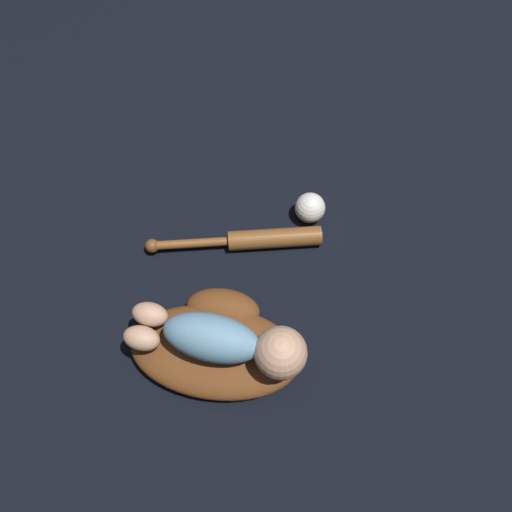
# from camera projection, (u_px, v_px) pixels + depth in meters

# --- Properties ---
(ground_plane) EXTENTS (6.00, 6.00, 0.00)m
(ground_plane) POSITION_uv_depth(u_px,v_px,m) (193.00, 379.00, 1.09)
(ground_plane) COLOR black
(baseball_glove) EXTENTS (0.42, 0.33, 0.08)m
(baseball_glove) POSITION_uv_depth(u_px,v_px,m) (216.00, 344.00, 1.09)
(baseball_glove) COLOR brown
(baseball_glove) RESTS_ON ground
(baby_figure) EXTENTS (0.37, 0.24, 0.11)m
(baby_figure) POSITION_uv_depth(u_px,v_px,m) (227.00, 341.00, 1.00)
(baby_figure) COLOR #6693B2
(baby_figure) RESTS_ON baseball_glove
(baseball_bat) EXTENTS (0.43, 0.10, 0.05)m
(baseball_bat) POSITION_uv_depth(u_px,v_px,m) (256.00, 239.00, 1.22)
(baseball_bat) COLOR brown
(baseball_bat) RESTS_ON ground
(baseball) EXTENTS (0.08, 0.08, 0.08)m
(baseball) POSITION_uv_depth(u_px,v_px,m) (310.00, 208.00, 1.25)
(baseball) COLOR white
(baseball) RESTS_ON ground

